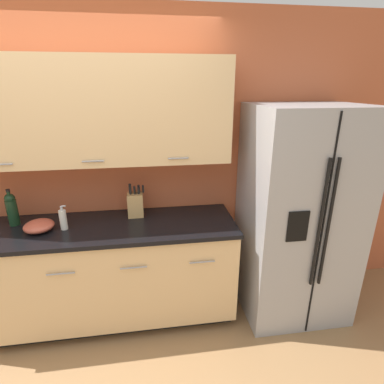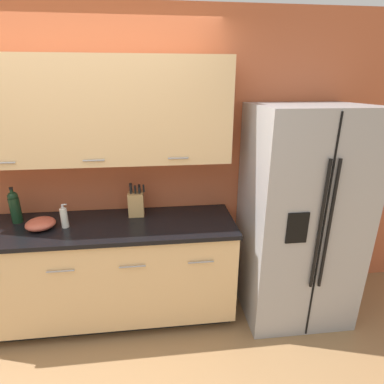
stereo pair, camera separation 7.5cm
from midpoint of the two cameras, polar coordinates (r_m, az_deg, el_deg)
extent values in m
cube|color=#BC5B38|center=(2.81, -22.00, 3.86)|extent=(10.00, 0.05, 2.60)
cube|color=#E0B77F|center=(2.50, -19.41, 14.15)|extent=(2.14, 0.32, 0.81)
cylinder|color=#99999E|center=(2.58, -33.34, 4.41)|extent=(0.16, 0.01, 0.01)
cylinder|color=#99999E|center=(2.38, -19.19, 5.55)|extent=(0.16, 0.01, 0.01)
cylinder|color=#99999E|center=(2.35, -3.52, 6.41)|extent=(0.16, 0.01, 0.01)
cube|color=black|center=(3.08, -15.86, -20.62)|extent=(2.14, 0.54, 0.09)
cube|color=#E0B77F|center=(2.78, -16.83, -14.15)|extent=(2.18, 0.62, 0.80)
cube|color=black|center=(2.57, -17.79, -6.56)|extent=(2.20, 0.64, 0.03)
cylinder|color=#99999E|center=(2.46, -24.57, -14.00)|extent=(0.20, 0.01, 0.01)
cylinder|color=#99999E|center=(2.36, -11.97, -13.95)|extent=(0.20, 0.01, 0.01)
cylinder|color=#99999E|center=(2.38, 1.04, -13.21)|extent=(0.20, 0.01, 0.01)
cube|color=#9E9EA0|center=(2.75, 18.71, -4.23)|extent=(0.89, 0.75, 1.86)
cube|color=black|center=(2.46, 22.60, -7.72)|extent=(0.01, 0.01, 1.82)
cylinder|color=black|center=(2.39, 22.33, -5.98)|extent=(0.02, 0.02, 1.02)
cylinder|color=black|center=(2.43, 23.77, -5.81)|extent=(0.02, 0.02, 1.02)
cube|color=black|center=(2.32, 18.63, -6.26)|extent=(0.16, 0.01, 0.24)
cube|color=tan|center=(2.63, -11.52, -2.43)|extent=(0.13, 0.11, 0.21)
cylinder|color=black|center=(2.60, -12.50, 0.65)|extent=(0.02, 0.04, 0.09)
cylinder|color=black|center=(2.57, -12.54, 0.37)|extent=(0.02, 0.04, 0.08)
cylinder|color=black|center=(2.60, -11.70, 0.44)|extent=(0.02, 0.03, 0.06)
cylinder|color=black|center=(2.57, -11.74, 0.32)|extent=(0.02, 0.03, 0.07)
cylinder|color=black|center=(2.60, -10.92, 0.57)|extent=(0.02, 0.04, 0.07)
cylinder|color=black|center=(2.57, -10.94, 0.21)|extent=(0.02, 0.03, 0.06)
cylinder|color=black|center=(2.59, -10.13, 0.58)|extent=(0.02, 0.03, 0.07)
cylinder|color=black|center=(2.84, -31.63, -3.35)|extent=(0.08, 0.08, 0.21)
sphere|color=black|center=(2.80, -32.07, -1.06)|extent=(0.08, 0.08, 0.08)
cylinder|color=black|center=(2.79, -32.16, -0.63)|extent=(0.03, 0.03, 0.07)
cylinder|color=black|center=(2.78, -32.33, 0.25)|extent=(0.03, 0.03, 0.02)
cylinder|color=silver|center=(2.58, -24.09, -4.85)|extent=(0.06, 0.06, 0.16)
cylinder|color=#B2B2B5|center=(2.54, -24.40, -2.84)|extent=(0.02, 0.02, 0.04)
cylinder|color=#B2B2B5|center=(2.53, -24.10, -2.46)|extent=(0.03, 0.01, 0.01)
ellipsoid|color=#B24C38|center=(2.65, -27.86, -5.74)|extent=(0.23, 0.23, 0.09)
camera|label=1|loc=(0.04, -90.87, -0.32)|focal=28.00mm
camera|label=2|loc=(0.04, 89.13, 0.32)|focal=28.00mm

